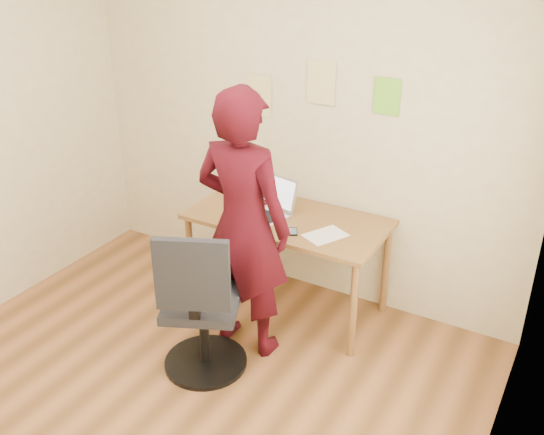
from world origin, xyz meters
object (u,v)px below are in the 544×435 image
Objects in this scene: phone at (293,232)px; office_chair at (201,313)px; person at (243,225)px; desk at (287,228)px; laptop at (267,206)px.

office_chair reaches higher than phone.
office_chair is 0.58× the size of person.
desk is at bearing -93.90° from person.
office_chair reaches higher than laptop.
phone is 0.83m from office_chair.
phone is 0.07× the size of person.
person reaches higher than laptop.
phone is (0.30, -0.17, -0.05)m from laptop.
office_chair is at bearing -74.24° from laptop.
desk is 0.95m from office_chair.
laptop is at bearing -177.44° from desk.
desk is 3.39× the size of laptop.
laptop reaches higher than phone.
laptop is 0.23× the size of person.
office_chair is (0.05, -0.91, -0.35)m from laptop.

